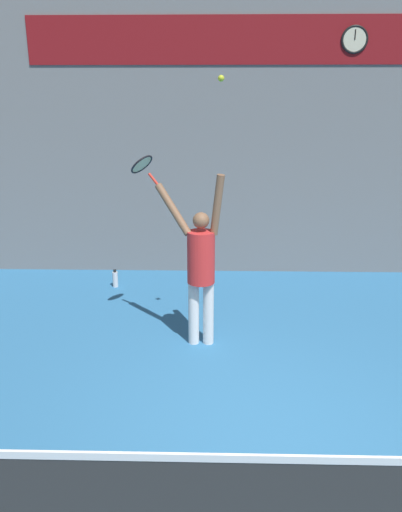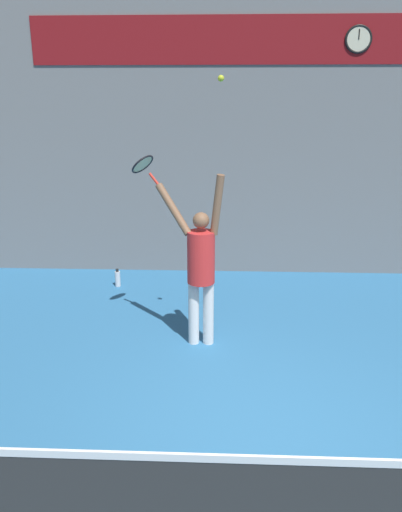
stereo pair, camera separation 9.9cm
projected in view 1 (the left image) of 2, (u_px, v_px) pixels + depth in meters
ground_plane at (278, 460)px, 4.17m from camera, size 18.00×18.00×0.00m
back_wall at (249, 124)px, 8.02m from camera, size 18.00×0.10×5.00m
sponsor_banner at (251, 40)px, 7.59m from camera, size 6.89×0.02×0.71m
scoreboard_clock at (355, 39)px, 7.54m from camera, size 0.41×0.04×0.41m
tennis_player at (200, 264)px, 5.87m from camera, size 0.85×0.52×2.09m
tennis_racket at (143, 165)px, 5.95m from camera, size 0.40×0.39×0.36m
tennis_ball at (221, 78)px, 5.15m from camera, size 0.07×0.07×0.07m
water_bottle at (115, 279)px, 7.97m from camera, size 0.08×0.08×0.29m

